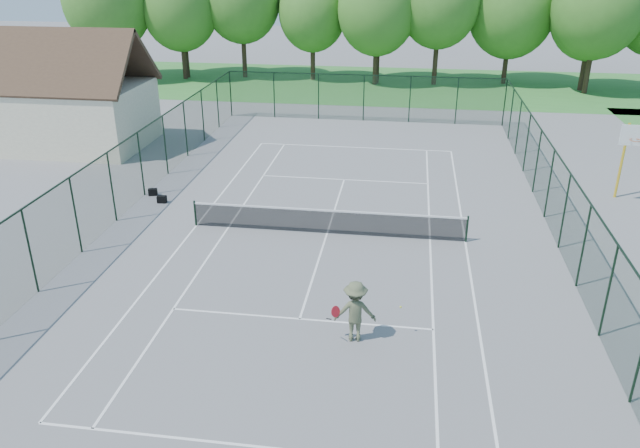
{
  "coord_description": "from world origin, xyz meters",
  "views": [
    {
      "loc": [
        2.99,
        -22.65,
        10.64
      ],
      "look_at": [
        0.0,
        -2.0,
        1.3
      ],
      "focal_mm": 35.0,
      "sensor_mm": 36.0,
      "label": 1
    }
  ],
  "objects": [
    {
      "name": "utility_building",
      "position": [
        -16.0,
        10.0,
        3.12
      ],
      "size": [
        8.6,
        6.27,
        6.63
      ],
      "color": "#F0E6C2",
      "rests_on": "ground"
    },
    {
      "name": "tennis_player",
      "position": [
        1.79,
        -7.22,
        0.95
      ],
      "size": [
        2.21,
        0.92,
        1.9
      ],
      "color": "#555C3F",
      "rests_on": "ground"
    },
    {
      "name": "tree_line_far",
      "position": [
        0.0,
        30.0,
        5.99
      ],
      "size": [
        39.4,
        6.4,
        9.7
      ],
      "color": "#402B1E",
      "rests_on": "ground"
    },
    {
      "name": "court_lines",
      "position": [
        0.0,
        0.0,
        0.0
      ],
      "size": [
        11.05,
        23.85,
        0.01
      ],
      "color": "white",
      "rests_on": "ground"
    },
    {
      "name": "sports_bag_b",
      "position": [
        -7.84,
        2.2,
        0.16
      ],
      "size": [
        0.43,
        0.28,
        0.32
      ],
      "primitive_type": "cube",
      "rotation": [
        0.0,
        0.0,
        0.09
      ],
      "color": "black",
      "rests_on": "ground"
    },
    {
      "name": "ground",
      "position": [
        0.0,
        0.0,
        0.0
      ],
      "size": [
        140.0,
        140.0,
        0.0
      ],
      "primitive_type": "plane",
      "color": "gray",
      "rests_on": "ground"
    },
    {
      "name": "fence_enclosure",
      "position": [
        0.0,
        0.0,
        1.56
      ],
      "size": [
        18.05,
        36.05,
        3.02
      ],
      "color": "#18341E",
      "rests_on": "ground"
    },
    {
      "name": "tennis_net",
      "position": [
        0.0,
        0.0,
        0.58
      ],
      "size": [
        11.08,
        0.08,
        1.1
      ],
      "color": "black",
      "rests_on": "ground"
    },
    {
      "name": "basketball_goal",
      "position": [
        12.65,
        5.36,
        2.57
      ],
      "size": [
        1.2,
        1.43,
        3.65
      ],
      "color": "gold",
      "rests_on": "ground"
    },
    {
      "name": "sports_bag_a",
      "position": [
        -8.59,
        3.01,
        0.16
      ],
      "size": [
        0.44,
        0.33,
        0.32
      ],
      "primitive_type": "cube",
      "rotation": [
        0.0,
        0.0,
        0.25
      ],
      "color": "black",
      "rests_on": "ground"
    },
    {
      "name": "grass_far",
      "position": [
        0.0,
        30.0,
        0.01
      ],
      "size": [
        80.0,
        16.0,
        0.01
      ],
      "primitive_type": "cube",
      "color": "#3B8737",
      "rests_on": "ground"
    }
  ]
}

